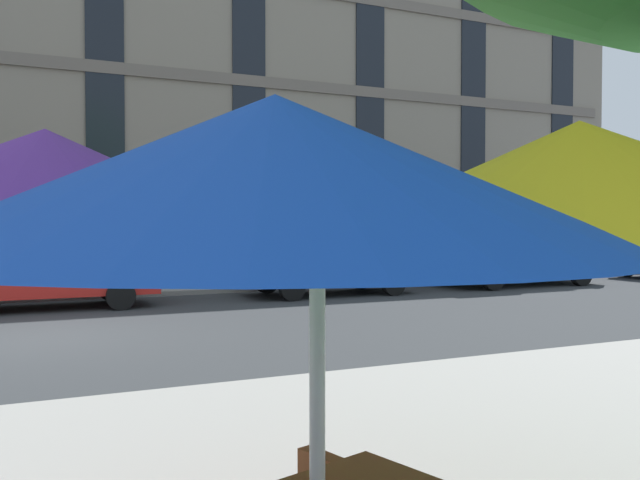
% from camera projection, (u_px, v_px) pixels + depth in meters
% --- Properties ---
extents(ground_plane, '(120.00, 120.00, 0.00)m').
position_uv_depth(ground_plane, '(23.00, 338.00, 10.23)').
color(ground_plane, '#2D3033').
extents(sidewalk_far, '(56.00, 3.60, 0.12)m').
position_uv_depth(sidewalk_far, '(24.00, 292.00, 16.42)').
color(sidewalk_far, gray).
rests_on(sidewalk_far, ground).
extents(apartment_building, '(44.42, 12.08, 12.80)m').
position_uv_depth(apartment_building, '(23.00, 97.00, 23.72)').
color(apartment_building, gray).
rests_on(apartment_building, ground).
extents(sedan_red, '(4.40, 1.98, 1.78)m').
position_uv_depth(sedan_red, '(51.00, 264.00, 13.79)').
color(sedan_red, '#B21E19').
rests_on(sedan_red, ground).
extents(sedan_silver, '(4.40, 1.98, 1.78)m').
position_uv_depth(sedan_silver, '(327.00, 257.00, 16.45)').
color(sedan_silver, '#A8AAB2').
rests_on(sedan_silver, ground).
extents(pickup_silver, '(5.10, 2.12, 2.20)m').
position_uv_depth(pickup_silver, '(509.00, 250.00, 18.84)').
color(pickup_silver, '#A8AAB2').
rests_on(pickup_silver, ground).
extents(patio_umbrella, '(3.49, 3.24, 2.19)m').
position_uv_depth(patio_umbrella, '(317.00, 191.00, 2.41)').
color(patio_umbrella, silver).
rests_on(patio_umbrella, ground).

